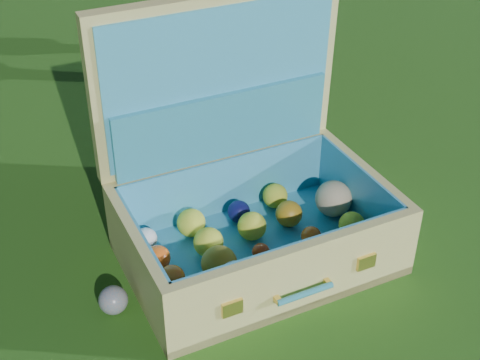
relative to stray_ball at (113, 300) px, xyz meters
name	(u,v)px	position (x,y,z in m)	size (l,w,h in m)	color
ground	(269,209)	(0.55, 0.16, -0.04)	(60.00, 60.00, 0.00)	#215114
stray_ball	(113,300)	(0.00, 0.00, 0.00)	(0.07, 0.07, 0.07)	teal
suitcase	(245,188)	(0.41, 0.06, 0.15)	(0.72, 0.55, 0.66)	#D1C571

